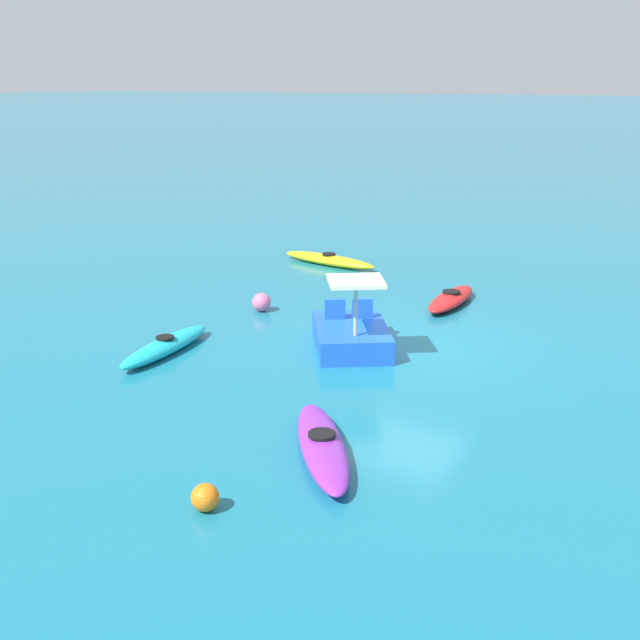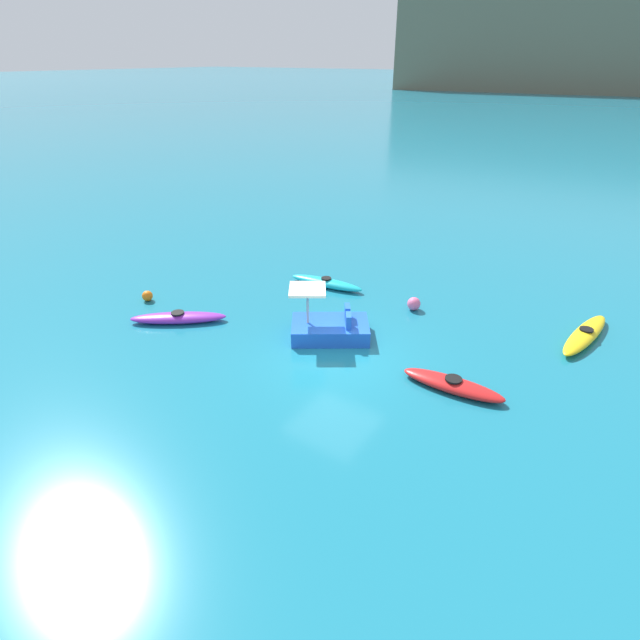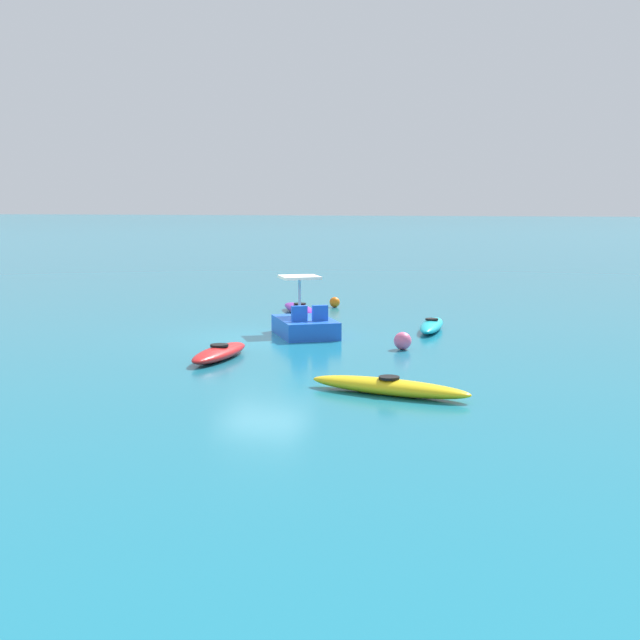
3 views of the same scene
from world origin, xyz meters
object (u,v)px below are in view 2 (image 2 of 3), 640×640
object	(u,v)px
kayak_cyan	(326,283)
buoy_orange	(147,296)
kayak_red	(453,385)
buoy_pink	(414,304)
kayak_yellow	(585,334)
pedal_boat_blue	(329,327)
kayak_purple	(178,318)

from	to	relation	value
kayak_cyan	buoy_orange	xyz separation A→B (m)	(-4.65, -4.70, 0.03)
kayak_red	buoy_orange	world-z (taller)	buoy_orange
kayak_red	buoy_pink	size ratio (longest dim) A/B	6.04
kayak_cyan	kayak_yellow	world-z (taller)	same
kayak_red	pedal_boat_blue	xyz separation A→B (m)	(-4.30, 0.58, 0.17)
pedal_boat_blue	buoy_orange	xyz separation A→B (m)	(-6.91, -1.50, -0.14)
kayak_red	kayak_purple	bearing A→B (deg)	-170.94
kayak_purple	kayak_yellow	size ratio (longest dim) A/B	0.84
kayak_purple	kayak_cyan	bearing A→B (deg)	64.81
buoy_pink	buoy_orange	bearing A→B (deg)	-150.16
kayak_cyan	pedal_boat_blue	bearing A→B (deg)	-54.88
kayak_red	buoy_pink	xyz separation A→B (m)	(-2.92, 3.84, 0.07)
buoy_pink	kayak_cyan	bearing A→B (deg)	-179.14
kayak_purple	kayak_red	size ratio (longest dim) A/B	1.04
kayak_purple	buoy_pink	world-z (taller)	buoy_pink
kayak_red	pedal_boat_blue	world-z (taller)	pedal_boat_blue
pedal_boat_blue	buoy_pink	size ratio (longest dim) A/B	6.11
kayak_cyan	kayak_yellow	distance (m)	9.04
buoy_pink	buoy_orange	distance (m)	9.56
kayak_red	pedal_boat_blue	distance (m)	4.34
kayak_cyan	pedal_boat_blue	xyz separation A→B (m)	(2.25, -3.21, 0.17)
kayak_cyan	pedal_boat_blue	distance (m)	3.92
buoy_orange	kayak_cyan	bearing A→B (deg)	45.29
kayak_cyan	kayak_purple	bearing A→B (deg)	-115.19
kayak_cyan	kayak_red	xyz separation A→B (m)	(6.55, -3.78, 0.00)
buoy_pink	buoy_orange	xyz separation A→B (m)	(-8.29, -4.76, -0.04)
kayak_cyan	buoy_pink	world-z (taller)	buoy_pink
kayak_yellow	kayak_cyan	bearing A→B (deg)	-172.54
pedal_boat_blue	buoy_pink	bearing A→B (deg)	67.03
kayak_yellow	kayak_red	xyz separation A→B (m)	(-2.41, -4.96, 0.00)
buoy_pink	buoy_orange	world-z (taller)	buoy_pink
pedal_boat_blue	buoy_orange	world-z (taller)	pedal_boat_blue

